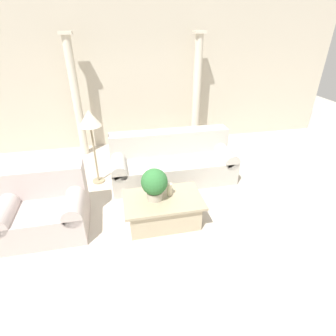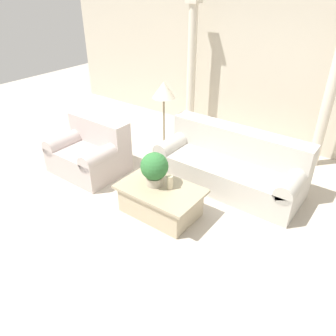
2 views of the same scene
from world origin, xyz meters
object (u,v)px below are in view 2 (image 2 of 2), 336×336
object	(u,v)px
coffee_table	(160,200)
potted_plant	(154,168)
floor_lamp	(164,93)
sofa_long	(230,165)
loveseat	(91,151)

from	to	relation	value
coffee_table	potted_plant	distance (m)	0.49
coffee_table	floor_lamp	distance (m)	2.01
sofa_long	loveseat	bearing A→B (deg)	-154.45
loveseat	sofa_long	bearing A→B (deg)	25.55
loveseat	coffee_table	distance (m)	1.75
floor_lamp	coffee_table	bearing A→B (deg)	-54.32
loveseat	floor_lamp	size ratio (longest dim) A/B	0.83
sofa_long	loveseat	size ratio (longest dim) A/B	1.97
floor_lamp	potted_plant	bearing A→B (deg)	-57.13
coffee_table	floor_lamp	bearing A→B (deg)	125.68
potted_plant	loveseat	bearing A→B (deg)	171.91
potted_plant	floor_lamp	world-z (taller)	floor_lamp
coffee_table	floor_lamp	size ratio (longest dim) A/B	0.82
sofa_long	coffee_table	bearing A→B (deg)	-108.39
loveseat	coffee_table	xyz separation A→B (m)	(1.73, -0.26, -0.14)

